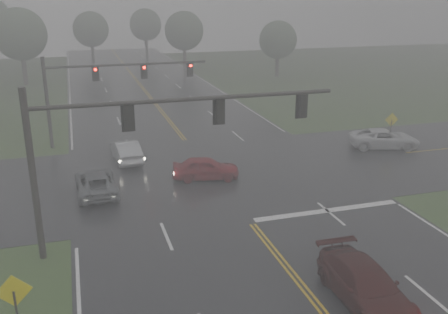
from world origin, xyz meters
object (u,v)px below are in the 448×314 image
object	(u,v)px
sedan_maroon	(364,303)
pickup_white	(383,148)
sedan_silver	(127,161)
signal_gantry_near	(133,134)
signal_gantry_far	(98,82)
sedan_red	(206,179)
car_grey	(97,194)

from	to	relation	value
sedan_maroon	pickup_white	bearing A→B (deg)	55.62
sedan_maroon	sedan_silver	world-z (taller)	sedan_maroon
signal_gantry_near	signal_gantry_far	distance (m)	17.45
signal_gantry_near	signal_gantry_far	bearing A→B (deg)	91.67
sedan_maroon	sedan_red	xyz separation A→B (m)	(-2.41, 14.74, 0.00)
car_grey	sedan_maroon	bearing A→B (deg)	121.02
sedan_silver	signal_gantry_near	bearing A→B (deg)	81.83
sedan_maroon	signal_gantry_far	bearing A→B (deg)	109.67
sedan_silver	car_grey	distance (m)	6.06
car_grey	pickup_white	size ratio (longest dim) A/B	0.94
sedan_maroon	sedan_red	bearing A→B (deg)	100.60
car_grey	sedan_red	bearing A→B (deg)	-177.79
sedan_red	sedan_silver	bearing A→B (deg)	53.84
sedan_red	pickup_white	xyz separation A→B (m)	(14.84, 2.56, 0.00)
sedan_maroon	signal_gantry_near	size ratio (longest dim) A/B	0.37
signal_gantry_far	sedan_silver	bearing A→B (deg)	-75.02
signal_gantry_far	sedan_red	bearing A→B (deg)	-59.86
sedan_maroon	signal_gantry_near	distance (m)	11.88
sedan_red	car_grey	world-z (taller)	sedan_red
sedan_maroon	signal_gantry_far	size ratio (longest dim) A/B	0.42
sedan_red	car_grey	distance (m)	6.86
sedan_silver	pickup_white	size ratio (longest dim) A/B	0.88
sedan_maroon	car_grey	world-z (taller)	sedan_maroon
sedan_maroon	car_grey	bearing A→B (deg)	124.32
sedan_maroon	pickup_white	xyz separation A→B (m)	(12.44, 17.30, 0.00)
pickup_white	car_grey	bearing A→B (deg)	115.26
sedan_silver	sedan_maroon	bearing A→B (deg)	104.58
sedan_red	signal_gantry_far	distance (m)	12.49
sedan_red	sedan_silver	size ratio (longest dim) A/B	0.93
sedan_red	signal_gantry_far	size ratio (longest dim) A/B	0.34
pickup_white	signal_gantry_far	size ratio (longest dim) A/B	0.42
car_grey	pickup_white	xyz separation A→B (m)	(21.68, 3.05, 0.00)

